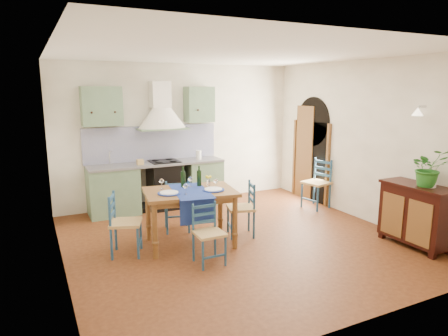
{
  "coord_description": "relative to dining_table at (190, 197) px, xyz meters",
  "views": [
    {
      "loc": [
        -2.78,
        -5.14,
        2.3
      ],
      "look_at": [
        -0.09,
        0.3,
        1.1
      ],
      "focal_mm": 32.0,
      "sensor_mm": 36.0,
      "label": 1
    }
  ],
  "objects": [
    {
      "name": "floor",
      "position": [
        0.7,
        -0.18,
        -0.74
      ],
      "size": [
        5.0,
        5.0,
        0.0
      ],
      "primitive_type": "plane",
      "color": "#401E0D",
      "rests_on": "ground"
    },
    {
      "name": "back_wall",
      "position": [
        0.24,
        2.11,
        0.31
      ],
      "size": [
        5.0,
        0.96,
        2.8
      ],
      "color": "white",
      "rests_on": "ground"
    },
    {
      "name": "right_wall",
      "position": [
        3.2,
        0.1,
        0.6
      ],
      "size": [
        0.26,
        5.0,
        2.8
      ],
      "color": "white",
      "rests_on": "ground"
    },
    {
      "name": "left_wall",
      "position": [
        -1.8,
        -0.18,
        0.66
      ],
      "size": [
        0.04,
        5.0,
        2.8
      ],
      "primitive_type": "cube",
      "color": "white",
      "rests_on": "ground"
    },
    {
      "name": "ceiling",
      "position": [
        0.7,
        -0.18,
        2.07
      ],
      "size": [
        5.0,
        5.0,
        0.01
      ],
      "primitive_type": "cube",
      "color": "white",
      "rests_on": "back_wall"
    },
    {
      "name": "dining_table",
      "position": [
        0.0,
        0.0,
        0.0
      ],
      "size": [
        1.43,
        1.11,
        1.15
      ],
      "color": "brown",
      "rests_on": "ground"
    },
    {
      "name": "chair_near",
      "position": [
        -0.03,
        -0.72,
        -0.32
      ],
      "size": [
        0.38,
        0.38,
        0.81
      ],
      "color": "navy",
      "rests_on": "ground"
    },
    {
      "name": "chair_far",
      "position": [
        0.01,
        0.64,
        -0.29
      ],
      "size": [
        0.5,
        0.5,
        0.88
      ],
      "color": "navy",
      "rests_on": "ground"
    },
    {
      "name": "chair_left",
      "position": [
        -0.98,
        0.05,
        -0.28
      ],
      "size": [
        0.54,
        0.54,
        0.89
      ],
      "color": "navy",
      "rests_on": "ground"
    },
    {
      "name": "chair_right",
      "position": [
        0.88,
        -0.02,
        -0.29
      ],
      "size": [
        0.51,
        0.51,
        0.87
      ],
      "color": "navy",
      "rests_on": "ground"
    },
    {
      "name": "chair_spare",
      "position": [
        2.94,
        0.69,
        -0.24
      ],
      "size": [
        0.54,
        0.54,
        0.96
      ],
      "color": "navy",
      "rests_on": "ground"
    },
    {
      "name": "sideboard",
      "position": [
        2.96,
        -1.53,
        -0.23
      ],
      "size": [
        0.5,
        1.05,
        0.94
      ],
      "color": "black",
      "rests_on": "ground"
    },
    {
      "name": "potted_plant",
      "position": [
        2.98,
        -1.65,
        0.47
      ],
      "size": [
        0.62,
        0.58,
        0.55
      ],
      "primitive_type": "imported",
      "rotation": [
        0.0,
        0.0,
        -0.39
      ],
      "color": "#23671F",
      "rests_on": "sideboard"
    }
  ]
}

